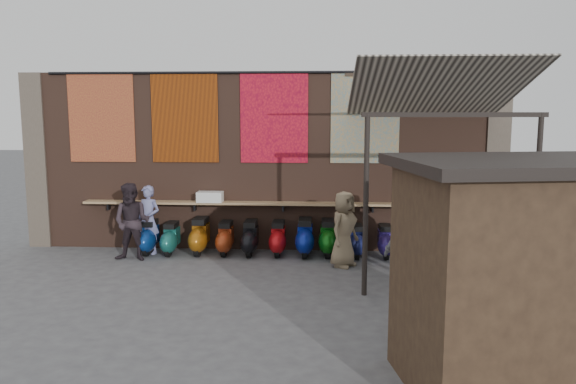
% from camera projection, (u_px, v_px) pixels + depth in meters
% --- Properties ---
extents(ground, '(70.00, 70.00, 0.00)m').
position_uv_depth(ground, '(248.00, 282.00, 10.38)').
color(ground, '#474749').
rests_on(ground, ground).
extents(brick_wall, '(10.00, 0.40, 4.00)m').
position_uv_depth(brick_wall, '(262.00, 162.00, 12.76)').
color(brick_wall, brown).
rests_on(brick_wall, ground).
extents(pier_left, '(0.50, 0.50, 4.00)m').
position_uv_depth(pier_left, '(40.00, 161.00, 13.06)').
color(pier_left, '#4C4238').
rests_on(pier_left, ground).
extents(pier_right, '(0.50, 0.50, 4.00)m').
position_uv_depth(pier_right, '(495.00, 163.00, 12.46)').
color(pier_right, '#4C4238').
rests_on(pier_right, ground).
extents(eating_counter, '(8.00, 0.32, 0.05)m').
position_uv_depth(eating_counter, '(260.00, 203.00, 12.52)').
color(eating_counter, '#9E7A51').
rests_on(eating_counter, brick_wall).
extents(shelf_box, '(0.57, 0.32, 0.23)m').
position_uv_depth(shelf_box, '(210.00, 197.00, 12.54)').
color(shelf_box, white).
rests_on(shelf_box, eating_counter).
extents(tapestry_redgold, '(1.50, 0.02, 2.00)m').
position_uv_depth(tapestry_redgold, '(101.00, 117.00, 12.61)').
color(tapestry_redgold, maroon).
rests_on(tapestry_redgold, brick_wall).
extents(tapestry_sun, '(1.50, 0.02, 2.00)m').
position_uv_depth(tapestry_sun, '(185.00, 117.00, 12.50)').
color(tapestry_sun, '#C44B0B').
rests_on(tapestry_sun, brick_wall).
extents(tapestry_orange, '(1.50, 0.02, 2.00)m').
position_uv_depth(tapestry_orange, '(274.00, 118.00, 12.39)').
color(tapestry_orange, red).
rests_on(tapestry_orange, brick_wall).
extents(tapestry_multi, '(1.50, 0.02, 2.00)m').
position_uv_depth(tapestry_multi, '(365.00, 118.00, 12.27)').
color(tapestry_multi, teal).
rests_on(tapestry_multi, brick_wall).
extents(hang_rail, '(9.50, 0.06, 0.06)m').
position_uv_depth(hang_rail, '(260.00, 72.00, 12.25)').
color(hang_rail, black).
rests_on(hang_rail, brick_wall).
extents(scooter_stool_0, '(0.35, 0.78, 0.74)m').
position_uv_depth(scooter_stool_0, '(149.00, 237.00, 12.44)').
color(scooter_stool_0, navy).
rests_on(scooter_stool_0, ground).
extents(scooter_stool_1, '(0.33, 0.74, 0.70)m').
position_uv_depth(scooter_stool_1, '(171.00, 239.00, 12.38)').
color(scooter_stool_1, '#175C54').
rests_on(scooter_stool_1, ground).
extents(scooter_stool_2, '(0.38, 0.84, 0.79)m').
position_uv_depth(scooter_stool_2, '(200.00, 236.00, 12.41)').
color(scooter_stool_2, '#8F4E0D').
rests_on(scooter_stool_2, ground).
extents(scooter_stool_3, '(0.34, 0.76, 0.72)m').
position_uv_depth(scooter_stool_3, '(226.00, 238.00, 12.36)').
color(scooter_stool_3, '#9A3314').
rests_on(scooter_stool_3, ground).
extents(scooter_stool_4, '(0.35, 0.79, 0.75)m').
position_uv_depth(scooter_stool_4, '(250.00, 238.00, 12.33)').
color(scooter_stool_4, black).
rests_on(scooter_stool_4, ground).
extents(scooter_stool_5, '(0.35, 0.78, 0.74)m').
position_uv_depth(scooter_stool_5, '(278.00, 238.00, 12.31)').
color(scooter_stool_5, '#AE0D12').
rests_on(scooter_stool_5, ground).
extents(scooter_stool_6, '(0.38, 0.85, 0.81)m').
position_uv_depth(scooter_stool_6, '(305.00, 238.00, 12.25)').
color(scooter_stool_6, navy).
rests_on(scooter_stool_6, ground).
extents(scooter_stool_7, '(0.37, 0.83, 0.79)m').
position_uv_depth(scooter_stool_7, '(328.00, 238.00, 12.24)').
color(scooter_stool_7, '#0B510F').
rests_on(scooter_stool_7, ground).
extents(scooter_stool_8, '(0.33, 0.74, 0.70)m').
position_uv_depth(scooter_stool_8, '(356.00, 241.00, 12.14)').
color(scooter_stool_8, '#131949').
rests_on(scooter_stool_8, ground).
extents(scooter_stool_9, '(0.33, 0.74, 0.70)m').
position_uv_depth(scooter_stool_9, '(385.00, 241.00, 12.12)').
color(scooter_stool_9, navy).
rests_on(scooter_stool_9, ground).
extents(diner_left, '(0.64, 0.53, 1.52)m').
position_uv_depth(diner_left, '(149.00, 220.00, 12.39)').
color(diner_left, '#777AAE').
rests_on(diner_left, ground).
extents(diner_right, '(0.84, 0.67, 1.65)m').
position_uv_depth(diner_right, '(132.00, 222.00, 11.79)').
color(diner_right, '#2C2228').
rests_on(diner_right, ground).
extents(shopper_navy, '(1.18, 1.01, 1.90)m').
position_uv_depth(shopper_navy, '(422.00, 230.00, 10.46)').
color(shopper_navy, black).
rests_on(shopper_navy, ground).
extents(shopper_grey, '(1.40, 1.18, 1.88)m').
position_uv_depth(shopper_grey, '(418.00, 242.00, 9.52)').
color(shopper_grey, '#55565A').
rests_on(shopper_grey, ground).
extents(shopper_tan, '(0.83, 0.90, 1.55)m').
position_uv_depth(shopper_tan, '(344.00, 229.00, 11.34)').
color(shopper_tan, '#7C6A4F').
rests_on(shopper_tan, ground).
extents(market_stall, '(2.59, 2.12, 2.51)m').
position_uv_depth(market_stall, '(514.00, 281.00, 6.24)').
color(market_stall, black).
rests_on(market_stall, ground).
extents(stall_roof, '(2.91, 2.43, 0.12)m').
position_uv_depth(stall_roof, '(521.00, 164.00, 6.06)').
color(stall_roof, black).
rests_on(stall_roof, market_stall).
extents(stall_sign, '(1.19, 0.25, 0.50)m').
position_uv_depth(stall_sign, '(479.00, 217.00, 7.05)').
color(stall_sign, gold).
rests_on(stall_sign, market_stall).
extents(stall_shelf, '(1.91, 0.44, 0.06)m').
position_uv_depth(stall_shelf, '(476.00, 286.00, 7.17)').
color(stall_shelf, '#473321').
rests_on(stall_shelf, market_stall).
extents(awning_canvas, '(3.20, 3.28, 0.97)m').
position_uv_depth(awning_canvas, '(436.00, 89.00, 10.56)').
color(awning_canvas, beige).
rests_on(awning_canvas, brick_wall).
extents(awning_ledger, '(3.30, 0.08, 0.12)m').
position_uv_depth(awning_ledger, '(422.00, 73.00, 12.08)').
color(awning_ledger, '#33261C').
rests_on(awning_ledger, brick_wall).
extents(awning_header, '(3.00, 0.08, 0.08)m').
position_uv_depth(awning_header, '(454.00, 115.00, 9.15)').
color(awning_header, black).
rests_on(awning_header, awning_post_left).
extents(awning_post_left, '(0.09, 0.09, 3.10)m').
position_uv_depth(awning_post_left, '(366.00, 206.00, 9.44)').
color(awning_post_left, black).
rests_on(awning_post_left, ground).
extents(awning_post_right, '(0.09, 0.09, 3.10)m').
position_uv_depth(awning_post_right, '(536.00, 208.00, 9.28)').
color(awning_post_right, black).
rests_on(awning_post_right, ground).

